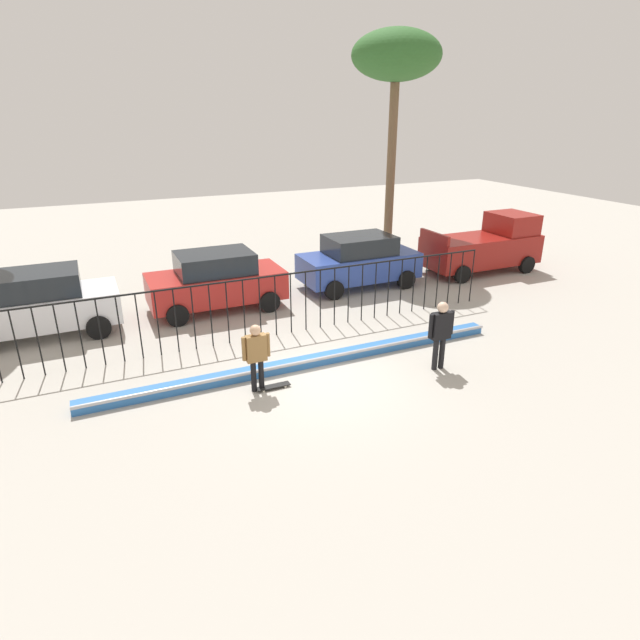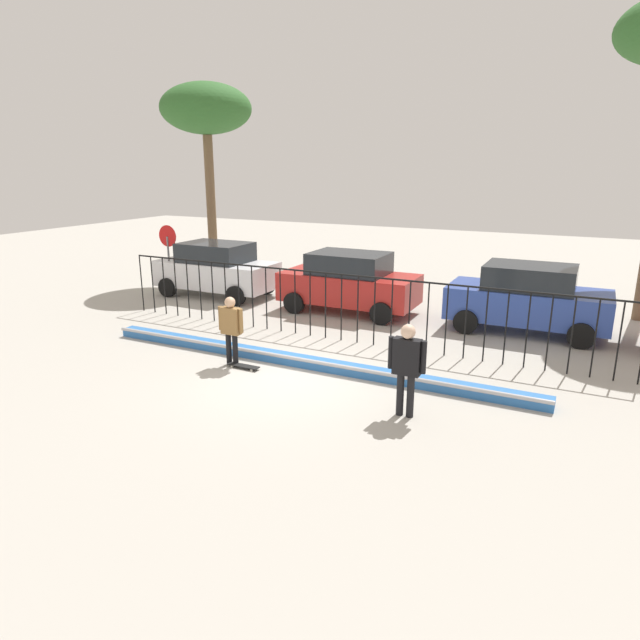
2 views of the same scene
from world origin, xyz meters
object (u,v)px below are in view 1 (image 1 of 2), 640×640
Objects in this scene: parked_car_red at (216,281)px; palm_tree_tall at (396,60)px; skateboard at (274,386)px; camera_operator at (441,329)px; skateboarder at (256,352)px; parked_car_white at (38,303)px; parked_car_blue at (359,261)px; pickup_truck at (486,246)px.

parked_car_red is 11.20m from palm_tree_tall.
camera_operator is at bearing -24.38° from skateboard.
skateboarder is 14.18m from palm_tree_tall.
parked_car_white is at bearing 116.74° from skateboard.
skateboard is at bearing -133.55° from palm_tree_tall.
parked_car_blue is 5.58m from pickup_truck.
skateboarder is 7.35m from parked_car_white.
skateboarder is 0.92× the size of camera_operator.
palm_tree_tall is (8.77, 8.78, 6.88)m from skateboarder.
palm_tree_tall reaches higher than pickup_truck.
parked_car_red and parked_car_blue have the same top height.
camera_operator is at bearing -140.92° from pickup_truck.
pickup_truck is at bearing -7.26° from parked_car_blue.
skateboarder is 0.38× the size of parked_car_red.
pickup_truck reaches higher than parked_car_blue.
parked_car_white is (-9.14, 6.50, -0.10)m from camera_operator.
parked_car_red is (-4.00, 6.53, -0.10)m from camera_operator.
camera_operator is at bearing -105.42° from parked_car_blue.
camera_operator is 0.20× the size of palm_tree_tall.
camera_operator is 9.44m from pickup_truck.
parked_car_white is 16.05m from pickup_truck.
parked_car_red reaches higher than skateboarder.
pickup_truck is at bearing -1.87° from parked_car_red.
skateboarder is 8.30m from parked_car_blue.
palm_tree_tall is (8.41, 8.85, 7.81)m from skateboard.
parked_car_red is at bearing 178.06° from parked_car_blue.
camera_operator is at bearing -114.06° from palm_tree_tall.
parked_car_blue is (5.34, 0.20, 0.00)m from parked_car_red.
parked_car_red is at bearing -159.68° from palm_tree_tall.
palm_tree_tall is at bearing 9.02° from parked_car_white.
parked_car_white reaches higher than skateboarder.
pickup_truck is (16.05, -0.08, 0.06)m from parked_car_white.
parked_car_white and parked_car_blue have the same top height.
skateboarder is 0.38× the size of parked_car_white.
pickup_truck is (10.91, -0.10, 0.06)m from parked_car_red.
skateboarder is at bearing -54.68° from parked_car_white.
parked_car_white is (-5.00, 5.76, 0.91)m from skateboard.
camera_operator is at bearing 14.37° from skateboarder.
skateboarder is 12.71m from pickup_truck.
palm_tree_tall is at bearing -49.70° from camera_operator.
pickup_truck is (11.05, 5.69, 0.98)m from skateboard.
skateboard is at bearing 12.57° from skateboarder.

